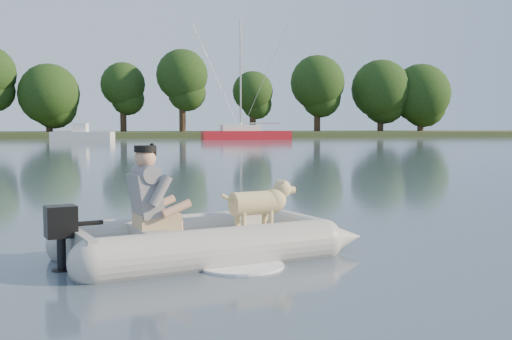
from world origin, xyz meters
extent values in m
plane|color=#515F6D|center=(0.00, 0.00, 0.00)|extent=(160.00, 160.00, 0.00)
cube|color=#47512D|center=(0.00, 62.00, 0.25)|extent=(160.00, 12.00, 0.70)
cylinder|color=#332316|center=(-9.90, 61.33, 1.47)|extent=(0.70, 0.70, 2.94)
sphere|color=#274316|center=(-9.90, 61.33, 4.49)|extent=(6.27, 6.27, 6.27)
cylinder|color=#332316|center=(-2.42, 61.95, 1.84)|extent=(0.70, 0.70, 3.67)
sphere|color=#274316|center=(-2.42, 61.95, 5.61)|extent=(4.69, 4.69, 4.69)
cylinder|color=#332316|center=(3.70, 60.15, 2.15)|extent=(0.70, 0.70, 4.29)
sphere|color=#274316|center=(3.70, 60.15, 6.56)|extent=(5.43, 5.43, 5.43)
cylinder|color=#332316|center=(11.30, 60.43, 1.61)|extent=(0.70, 0.70, 3.21)
sphere|color=#274316|center=(11.30, 60.43, 4.91)|extent=(4.41, 4.41, 4.41)
cylinder|color=#332316|center=(18.70, 61.04, 1.97)|extent=(0.70, 0.70, 3.94)
sphere|color=#274316|center=(18.70, 61.04, 6.02)|extent=(6.03, 6.03, 6.03)
cylinder|color=#332316|center=(26.27, 61.31, 1.76)|extent=(0.70, 0.70, 3.52)
sphere|color=#274316|center=(26.27, 61.31, 5.37)|extent=(6.68, 6.68, 6.68)
cylinder|color=#332316|center=(31.05, 61.08, 1.61)|extent=(0.70, 0.70, 3.21)
sphere|color=#274316|center=(31.05, 61.08, 4.91)|extent=(6.79, 6.79, 6.79)
cube|color=red|center=(8.68, 49.91, 0.30)|extent=(8.08, 2.53, 1.01)
cube|color=white|center=(8.18, 49.90, 1.06)|extent=(3.54, 1.86, 0.60)
cylinder|color=#A5A5AA|center=(8.18, 49.90, 5.83)|extent=(0.16, 0.16, 10.05)
camera|label=1|loc=(-1.65, -7.77, 1.48)|focal=45.00mm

